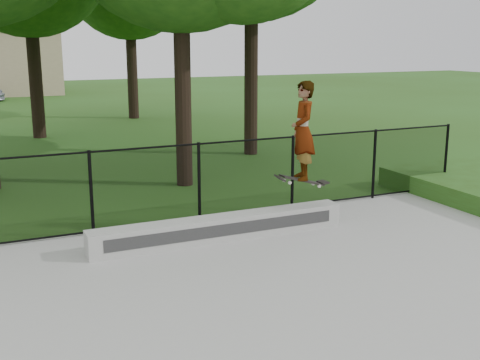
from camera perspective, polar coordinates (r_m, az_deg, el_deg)
The scene contains 3 objects.
grind_ledge at distance 10.30m, azimuth -1.82°, elevation -4.56°, with size 4.55×0.40×0.41m, color #B2B1AC.
skater_airborne at distance 10.50m, azimuth 5.99°, elevation 4.50°, with size 0.82×0.71×1.91m.
chainlink_fence at distance 10.73m, azimuth -13.92°, elevation -1.19°, with size 16.06×0.06×1.50m.
Camera 1 is at (-1.86, -4.35, 3.39)m, focal length 45.00 mm.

